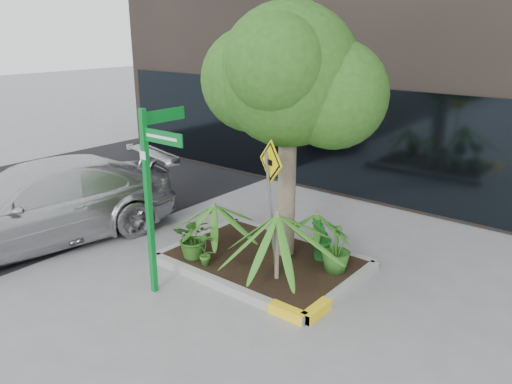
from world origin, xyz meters
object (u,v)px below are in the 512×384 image
Objects in this scene: street_sign_post at (153,183)px; cattle_sign at (271,185)px; tree at (289,75)px; parked_car at (38,205)px.

cattle_sign is at bearing 49.91° from street_sign_post.
tree is at bearing 66.60° from street_sign_post.
cattle_sign is (4.41, 1.55, 0.89)m from parked_car.
cattle_sign is at bearing -73.18° from tree.
cattle_sign is (1.16, 1.38, -0.14)m from street_sign_post.
street_sign_post is 1.81m from cattle_sign.
street_sign_post is at bearing 15.50° from parked_car.
parked_car is (-4.18, -2.32, -2.50)m from tree.
tree reaches higher than parked_car.
parked_car is at bearing -136.39° from cattle_sign.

